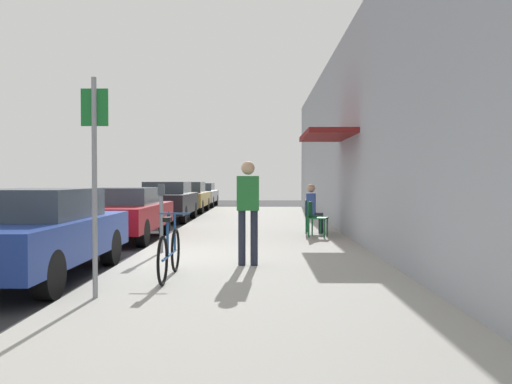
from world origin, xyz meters
TOP-DOWN VIEW (x-y plane):
  - ground_plane at (0.00, 0.00)m, footprint 60.00×60.00m
  - sidewalk_slab at (2.25, 2.00)m, footprint 4.50×32.00m
  - building_facade at (4.64, 2.01)m, footprint 1.40×32.00m
  - parked_car_0 at (-1.10, -1.50)m, footprint 1.80×4.40m
  - parked_car_1 at (-1.10, 3.75)m, footprint 1.80×4.40m
  - parked_car_2 at (-1.10, 9.98)m, footprint 1.80×4.40m
  - parked_car_3 at (-1.10, 15.22)m, footprint 1.80×4.40m
  - parked_car_4 at (-1.10, 20.56)m, footprint 1.80×4.40m
  - parking_meter at (0.45, 0.61)m, footprint 0.12×0.10m
  - street_sign at (0.40, -3.29)m, footprint 0.32×0.06m
  - bicycle_0 at (1.06, -2.04)m, footprint 0.46×1.71m
  - cafe_chair_0 at (3.69, 3.43)m, footprint 0.56×0.56m
  - cafe_chair_1 at (3.69, 4.41)m, footprint 0.51×0.51m
  - seated_patron_1 at (3.75, 4.39)m, footprint 0.48×0.42m
  - pedestrian_standing at (2.15, -0.91)m, footprint 0.36×0.22m

SIDE VIEW (x-z plane):
  - ground_plane at x=0.00m, z-range 0.00..0.00m
  - sidewalk_slab at x=2.25m, z-range 0.00..0.12m
  - bicycle_0 at x=1.06m, z-range 0.03..0.93m
  - cafe_chair_0 at x=3.69m, z-range 0.19..1.06m
  - cafe_chair_1 at x=3.69m, z-range 0.19..1.06m
  - parked_car_1 at x=-1.10m, z-range 0.04..1.36m
  - parked_car_4 at x=-1.10m, z-range 0.04..1.38m
  - parked_car_0 at x=-1.10m, z-range 0.03..1.41m
  - parked_car_3 at x=-1.10m, z-range 0.02..1.45m
  - parked_car_2 at x=-1.10m, z-range 0.03..1.48m
  - seated_patron_1 at x=3.75m, z-range 0.17..1.46m
  - parking_meter at x=0.45m, z-range 0.23..1.55m
  - pedestrian_standing at x=2.15m, z-range 0.27..1.97m
  - street_sign at x=0.40m, z-range 0.34..2.94m
  - building_facade at x=4.64m, z-range 0.00..5.26m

